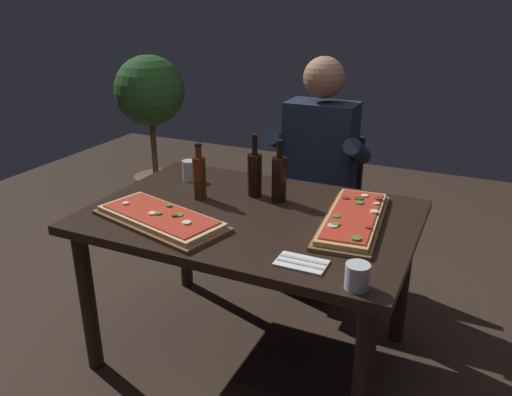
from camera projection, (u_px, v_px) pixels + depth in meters
ground_plane at (252, 351)px, 2.50m from camera, size 6.40×6.40×0.00m
dining_table at (251, 232)px, 2.26m from camera, size 1.40×0.96×0.74m
pizza_rectangular_front at (160, 218)px, 2.12m from camera, size 0.64×0.40×0.05m
pizza_rectangular_left at (353, 219)px, 2.12m from camera, size 0.29×0.64×0.05m
wine_bottle_dark at (255, 173)px, 2.38m from camera, size 0.07×0.07×0.30m
oil_bottle_amber at (279, 178)px, 2.31m from camera, size 0.07×0.07×0.29m
vinegar_bottle_green at (199, 176)px, 2.34m from camera, size 0.06×0.06×0.26m
tumbler_near_camera at (190, 170)px, 2.60m from camera, size 0.07×0.07×0.10m
tumbler_far_side at (357, 278)px, 1.64m from camera, size 0.08×0.08×0.09m
napkin_cutlery_set at (301, 263)px, 1.80m from camera, size 0.18×0.11×0.01m
diner_chair at (322, 201)px, 3.02m from camera, size 0.44×0.44×0.87m
seated_diner at (317, 166)px, 2.82m from camera, size 0.53×0.41×1.33m
potted_plant_corner at (151, 114)px, 3.81m from camera, size 0.52×0.52×1.23m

